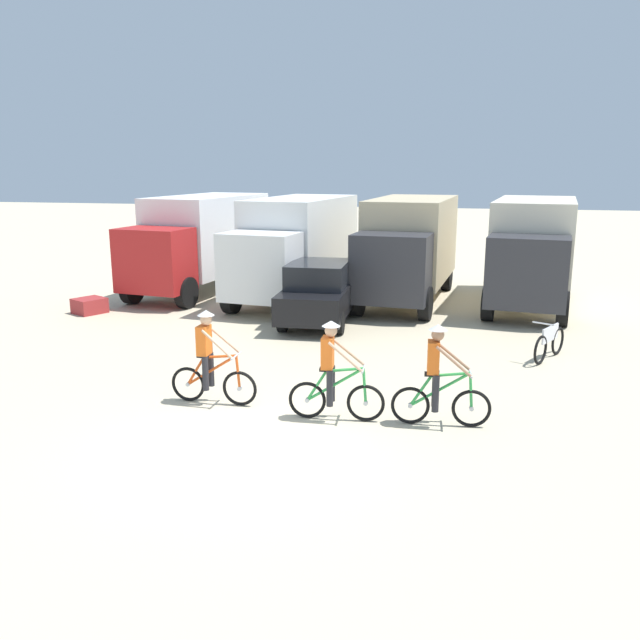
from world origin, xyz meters
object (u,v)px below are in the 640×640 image
(cyclist_orange_shirt, at_px, (210,361))
(cyclist_near_camera, at_px, (438,379))
(box_truck_white_box, at_px, (295,243))
(box_truck_cream_rv, at_px, (533,247))
(cyclist_cowboy_hat, at_px, (333,374))
(box_truck_avon_van, at_px, (200,239))
(bicycle_spare, at_px, (549,343))
(box_truck_tan_camper, at_px, (409,244))
(sedan_parked, at_px, (319,292))
(supply_crate, at_px, (90,306))

(cyclist_orange_shirt, xyz_separation_m, cyclist_near_camera, (4.27, -0.20, 0.00))
(box_truck_white_box, bearing_deg, box_truck_cream_rv, 4.88)
(box_truck_cream_rv, height_order, cyclist_cowboy_hat, box_truck_cream_rv)
(box_truck_avon_van, bearing_deg, cyclist_orange_shirt, -67.11)
(cyclist_cowboy_hat, relative_size, bicycle_spare, 1.17)
(box_truck_avon_van, distance_m, cyclist_orange_shirt, 11.66)
(box_truck_white_box, xyz_separation_m, cyclist_orange_shirt, (0.90, -10.06, -1.03))
(box_truck_white_box, xyz_separation_m, cyclist_cowboy_hat, (3.34, -10.39, -1.03))
(box_truck_tan_camper, height_order, box_truck_cream_rv, same)
(sedan_parked, relative_size, supply_crate, 4.98)
(box_truck_cream_rv, distance_m, cyclist_orange_shirt, 12.70)
(box_truck_avon_van, xyz_separation_m, supply_crate, (-2.00, -4.12, -1.64))
(box_truck_white_box, distance_m, cyclist_cowboy_hat, 10.96)
(box_truck_cream_rv, relative_size, cyclist_orange_shirt, 3.84)
(cyclist_orange_shirt, bearing_deg, box_truck_cream_rv, 57.86)
(box_truck_cream_rv, xyz_separation_m, cyclist_near_camera, (-2.46, -10.92, -1.03))
(box_truck_white_box, distance_m, box_truck_cream_rv, 7.66)
(bicycle_spare, bearing_deg, cyclist_cowboy_hat, -131.66)
(bicycle_spare, height_order, supply_crate, bicycle_spare)
(cyclist_orange_shirt, bearing_deg, supply_crate, 134.71)
(box_truck_white_box, distance_m, bicycle_spare, 9.55)
(box_truck_avon_van, relative_size, cyclist_near_camera, 3.85)
(box_truck_tan_camper, bearing_deg, cyclist_orange_shirt, -104.90)
(box_truck_white_box, height_order, sedan_parked, box_truck_white_box)
(box_truck_avon_van, xyz_separation_m, box_truck_cream_rv, (11.25, 0.01, 0.00))
(cyclist_orange_shirt, bearing_deg, sedan_parked, 84.90)
(box_truck_cream_rv, bearing_deg, box_truck_avon_van, -179.93)
(box_truck_white_box, bearing_deg, sedan_parked, -64.57)
(box_truck_avon_van, height_order, cyclist_near_camera, box_truck_avon_van)
(cyclist_cowboy_hat, bearing_deg, box_truck_white_box, 107.81)
(supply_crate, bearing_deg, cyclist_cowboy_hat, -37.64)
(cyclist_cowboy_hat, bearing_deg, box_truck_avon_van, 122.26)
(box_truck_avon_van, distance_m, supply_crate, 4.86)
(box_truck_avon_van, xyz_separation_m, cyclist_orange_shirt, (4.52, -10.70, -1.03))
(cyclist_orange_shirt, distance_m, bicycle_spare, 7.99)
(cyclist_orange_shirt, xyz_separation_m, cyclist_cowboy_hat, (2.44, -0.33, 0.00))
(supply_crate, bearing_deg, box_truck_avon_van, 64.12)
(cyclist_cowboy_hat, relative_size, cyclist_near_camera, 1.00)
(box_truck_white_box, xyz_separation_m, bicycle_spare, (7.55, -5.66, -1.48))
(box_truck_white_box, height_order, supply_crate, box_truck_white_box)
(box_truck_white_box, height_order, box_truck_tan_camper, same)
(bicycle_spare, bearing_deg, box_truck_cream_rv, 89.23)
(cyclist_near_camera, bearing_deg, bicycle_spare, 62.69)
(box_truck_cream_rv, relative_size, cyclist_cowboy_hat, 3.84)
(cyclist_near_camera, height_order, supply_crate, cyclist_near_camera)
(cyclist_near_camera, bearing_deg, cyclist_cowboy_hat, -176.20)
(box_truck_white_box, relative_size, cyclist_cowboy_hat, 3.84)
(sedan_parked, height_order, supply_crate, sedan_parked)
(box_truck_tan_camper, distance_m, sedan_parked, 4.43)
(box_truck_cream_rv, xyz_separation_m, bicycle_spare, (-0.09, -6.31, -1.48))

